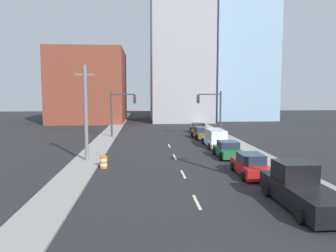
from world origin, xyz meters
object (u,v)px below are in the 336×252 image
Objects in this scene: sedan_orange at (199,128)px; box_truck_white at (215,138)px; traffic_signal_right at (214,108)px; utility_pole_left_mid at (86,113)px; sedan_brown at (201,133)px; traffic_barrel at (104,162)px; sedan_red at (251,166)px; traffic_signal_left at (118,108)px; sedan_green at (228,150)px; pickup_truck_black at (301,190)px.

box_truck_white is at bearing -90.61° from sedan_orange.
traffic_signal_right reaches higher than sedan_orange.
sedan_brown is at bearing 48.01° from utility_pole_left_mid.
sedan_orange is at bearing 80.44° from sedan_brown.
sedan_red is at bearing -15.91° from traffic_barrel.
sedan_green is at bearing -52.41° from traffic_signal_left.
traffic_signal_left is at bearing 180.00° from traffic_signal_right.
traffic_signal_left is 1.28× the size of sedan_brown.
box_truck_white is 1.48× the size of sedan_orange.
traffic_signal_right reaches higher than pickup_truck_black.
sedan_orange is (0.66, 5.77, -0.00)m from sedan_brown.
sedan_red is at bearing -94.96° from traffic_signal_right.
traffic_signal_right is at bearing 54.85° from traffic_barrel.
sedan_brown is at bearing 56.84° from traffic_barrel.
sedan_orange is (11.12, 21.79, 0.20)m from traffic_barrel.
traffic_signal_left is at bearing 112.15° from pickup_truck_black.
pickup_truck_black reaches higher than sedan_orange.
box_truck_white reaches higher than sedan_red.
sedan_green is 0.90× the size of sedan_brown.
box_truck_white is at bearing 90.66° from sedan_red.
utility_pole_left_mid is 13.94m from sedan_red.
traffic_barrel is 0.20× the size of sedan_brown.
pickup_truck_black is at bearing -92.85° from traffic_signal_right.
sedan_brown is (-0.24, 12.49, 0.00)m from sedan_green.
traffic_signal_left is 0.95× the size of pickup_truck_black.
sedan_brown is (-1.95, -1.61, -3.16)m from traffic_signal_right.
sedan_green is at bearing 18.25° from traffic_barrel.
box_truck_white is at bearing 90.28° from pickup_truck_black.
box_truck_white is at bearing -36.22° from traffic_signal_left.
sedan_orange is (12.82, 19.28, -3.49)m from utility_pole_left_mid.
sedan_brown is (-0.40, 6.45, -0.22)m from box_truck_white.
utility_pole_left_mid reaches higher than sedan_red.
sedan_red is 1.10× the size of sedan_orange.
sedan_brown is at bearing 91.03° from pickup_truck_black.
traffic_signal_right is 21.83m from traffic_barrel.
traffic_barrel is 11.28m from sedan_green.
utility_pole_left_mid is (-1.55, -15.13, 0.33)m from traffic_signal_left.
sedan_red is at bearing -90.73° from sedan_green.
sedan_orange is (0.42, 18.26, 0.00)m from sedan_green.
traffic_signal_right is at bearing 79.78° from box_truck_white.
sedan_green is at bearing -91.98° from sedan_brown.
sedan_brown is at bearing -95.90° from sedan_orange.
traffic_signal_right reaches higher than sedan_red.
traffic_signal_left is 29.50m from pickup_truck_black.
pickup_truck_black reaches higher than sedan_red.
box_truck_white is 6.47m from sedan_brown.
traffic_signal_right is at bearing 36.58° from sedan_brown.
pickup_truck_black is at bearing -89.53° from sedan_orange.
box_truck_white is (-0.20, 19.06, 0.02)m from pickup_truck_black.
traffic_barrel is 19.14m from sedan_brown.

